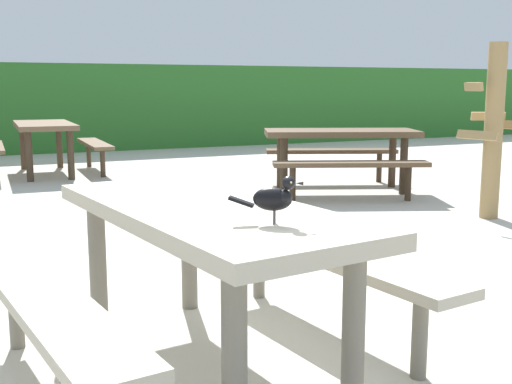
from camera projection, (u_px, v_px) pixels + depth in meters
The scene contains 7 objects.
ground_plane at pixel (217, 357), 3.00m from camera, with size 60.00×60.00×0.00m, color beige.
hedge_wall at pixel (19, 107), 12.69m from camera, with size 28.00×2.28×1.68m, color #2D6B28.
picnic_table_foreground at pixel (205, 245), 2.85m from camera, with size 1.90×1.93×0.74m.
bird_grackle at pixel (275, 197), 2.41m from camera, with size 0.25×0.18×0.18m.
picnic_table_mid_right at pixel (341, 145), 7.64m from camera, with size 2.22×2.20×0.74m.
picnic_table_far_centre at pixel (45, 136), 9.13m from camera, with size 1.73×1.82×0.74m.
stalk_post_right_side at pixel (493, 131), 6.03m from camera, with size 0.65×0.55×1.66m.
Camera 1 is at (-1.01, -2.65, 1.26)m, focal length 44.73 mm.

